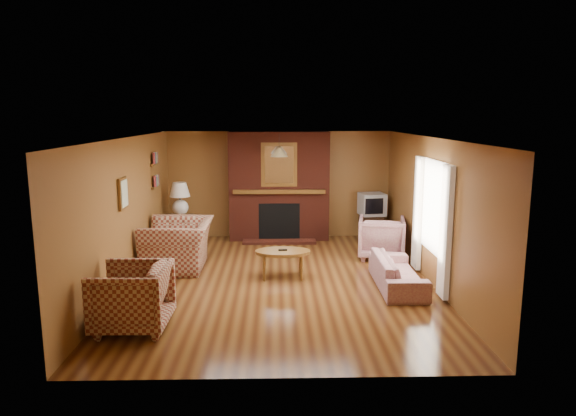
{
  "coord_description": "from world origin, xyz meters",
  "views": [
    {
      "loc": [
        -0.08,
        -8.3,
        2.77
      ],
      "look_at": [
        0.14,
        0.6,
        1.14
      ],
      "focal_mm": 32.0,
      "sensor_mm": 36.0,
      "label": 1
    }
  ],
  "objects_px": {
    "fireplace": "(279,187)",
    "plaid_loveseat": "(178,245)",
    "plaid_armchair": "(132,297)",
    "floral_sofa": "(398,272)",
    "coffee_table": "(283,254)",
    "tv_stand": "(371,228)",
    "floral_armchair": "(381,238)",
    "side_table": "(181,230)",
    "table_lamp": "(180,197)",
    "crt_tv": "(372,204)"
  },
  "relations": [
    {
      "from": "plaid_armchair",
      "to": "side_table",
      "type": "relative_size",
      "value": 1.45
    },
    {
      "from": "plaid_loveseat",
      "to": "table_lamp",
      "type": "xyz_separation_m",
      "value": [
        -0.25,
        1.66,
        0.61
      ]
    },
    {
      "from": "floral_armchair",
      "to": "tv_stand",
      "type": "distance_m",
      "value": 1.42
    },
    {
      "from": "plaid_loveseat",
      "to": "plaid_armchair",
      "type": "relative_size",
      "value": 1.42
    },
    {
      "from": "plaid_armchair",
      "to": "tv_stand",
      "type": "xyz_separation_m",
      "value": [
        4.0,
        4.72,
        -0.14
      ]
    },
    {
      "from": "plaid_armchair",
      "to": "floral_sofa",
      "type": "relative_size",
      "value": 0.56
    },
    {
      "from": "plaid_loveseat",
      "to": "table_lamp",
      "type": "distance_m",
      "value": 1.79
    },
    {
      "from": "fireplace",
      "to": "table_lamp",
      "type": "bearing_deg",
      "value": -165.71
    },
    {
      "from": "plaid_loveseat",
      "to": "coffee_table",
      "type": "relative_size",
      "value": 1.43
    },
    {
      "from": "floral_armchair",
      "to": "coffee_table",
      "type": "distance_m",
      "value": 2.29
    },
    {
      "from": "floral_sofa",
      "to": "table_lamp",
      "type": "relative_size",
      "value": 2.41
    },
    {
      "from": "fireplace",
      "to": "floral_sofa",
      "type": "bearing_deg",
      "value": -60.25
    },
    {
      "from": "fireplace",
      "to": "plaid_loveseat",
      "type": "height_order",
      "value": "fireplace"
    },
    {
      "from": "fireplace",
      "to": "plaid_armchair",
      "type": "bearing_deg",
      "value": -111.68
    },
    {
      "from": "side_table",
      "to": "plaid_loveseat",
      "type": "bearing_deg",
      "value": -81.43
    },
    {
      "from": "coffee_table",
      "to": "table_lamp",
      "type": "bearing_deg",
      "value": 133.36
    },
    {
      "from": "floral_armchair",
      "to": "crt_tv",
      "type": "relative_size",
      "value": 1.5
    },
    {
      "from": "coffee_table",
      "to": "tv_stand",
      "type": "height_order",
      "value": "tv_stand"
    },
    {
      "from": "floral_sofa",
      "to": "coffee_table",
      "type": "bearing_deg",
      "value": 75.34
    },
    {
      "from": "side_table",
      "to": "floral_sofa",
      "type": "bearing_deg",
      "value": -34.89
    },
    {
      "from": "coffee_table",
      "to": "table_lamp",
      "type": "xyz_separation_m",
      "value": [
        -2.14,
        2.27,
        0.63
      ]
    },
    {
      "from": "floral_sofa",
      "to": "floral_armchair",
      "type": "distance_m",
      "value": 1.74
    },
    {
      "from": "plaid_armchair",
      "to": "floral_sofa",
      "type": "distance_m",
      "value": 4.17
    },
    {
      "from": "plaid_loveseat",
      "to": "tv_stand",
      "type": "xyz_separation_m",
      "value": [
        3.9,
        2.01,
        -0.15
      ]
    },
    {
      "from": "plaid_armchair",
      "to": "crt_tv",
      "type": "xyz_separation_m",
      "value": [
        4.0,
        4.71,
        0.39
      ]
    },
    {
      "from": "floral_sofa",
      "to": "floral_armchair",
      "type": "relative_size",
      "value": 1.91
    },
    {
      "from": "coffee_table",
      "to": "crt_tv",
      "type": "height_order",
      "value": "crt_tv"
    },
    {
      "from": "table_lamp",
      "to": "plaid_armchair",
      "type": "bearing_deg",
      "value": -88.03
    },
    {
      "from": "crt_tv",
      "to": "plaid_armchair",
      "type": "bearing_deg",
      "value": -130.31
    },
    {
      "from": "fireplace",
      "to": "crt_tv",
      "type": "distance_m",
      "value": 2.09
    },
    {
      "from": "floral_armchair",
      "to": "plaid_armchair",
      "type": "bearing_deg",
      "value": 51.42
    },
    {
      "from": "floral_sofa",
      "to": "coffee_table",
      "type": "height_order",
      "value": "coffee_table"
    },
    {
      "from": "fireplace",
      "to": "floral_armchair",
      "type": "distance_m",
      "value": 2.66
    },
    {
      "from": "fireplace",
      "to": "plaid_loveseat",
      "type": "bearing_deg",
      "value": -130.14
    },
    {
      "from": "coffee_table",
      "to": "side_table",
      "type": "relative_size",
      "value": 1.44
    },
    {
      "from": "fireplace",
      "to": "plaid_loveseat",
      "type": "relative_size",
      "value": 1.78
    },
    {
      "from": "plaid_armchair",
      "to": "crt_tv",
      "type": "height_order",
      "value": "crt_tv"
    },
    {
      "from": "plaid_armchair",
      "to": "side_table",
      "type": "bearing_deg",
      "value": -177.25
    },
    {
      "from": "floral_armchair",
      "to": "side_table",
      "type": "distance_m",
      "value": 4.22
    },
    {
      "from": "tv_stand",
      "to": "fireplace",
      "type": "bearing_deg",
      "value": 178.61
    },
    {
      "from": "crt_tv",
      "to": "floral_sofa",
      "type": "bearing_deg",
      "value": -92.74
    },
    {
      "from": "tv_stand",
      "to": "floral_armchair",
      "type": "bearing_deg",
      "value": -88.91
    },
    {
      "from": "fireplace",
      "to": "floral_armchair",
      "type": "height_order",
      "value": "fireplace"
    },
    {
      "from": "floral_armchair",
      "to": "table_lamp",
      "type": "relative_size",
      "value": 1.26
    },
    {
      "from": "tv_stand",
      "to": "coffee_table",
      "type": "bearing_deg",
      "value": -123.75
    },
    {
      "from": "side_table",
      "to": "table_lamp",
      "type": "height_order",
      "value": "table_lamp"
    },
    {
      "from": "fireplace",
      "to": "tv_stand",
      "type": "height_order",
      "value": "fireplace"
    },
    {
      "from": "plaid_loveseat",
      "to": "side_table",
      "type": "distance_m",
      "value": 1.68
    },
    {
      "from": "fireplace",
      "to": "coffee_table",
      "type": "distance_m",
      "value": 2.9
    },
    {
      "from": "floral_sofa",
      "to": "crt_tv",
      "type": "height_order",
      "value": "crt_tv"
    }
  ]
}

